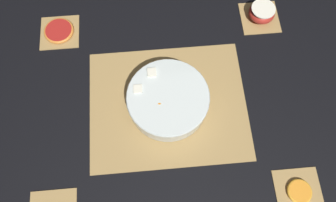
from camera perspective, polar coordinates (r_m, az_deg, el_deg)
ground_plane at (r=1.05m, az=0.00°, el=-0.68°), size 6.00×6.00×0.00m
bamboo_mat_center at (r=1.04m, az=0.00°, el=-0.62°), size 0.50×0.41×0.01m
coaster_mat_near_left at (r=1.24m, az=15.67°, el=13.82°), size 0.13×0.13×0.01m
coaster_mat_near_right at (r=1.22m, az=-18.34°, el=11.30°), size 0.13×0.13×0.01m
coaster_mat_far_left at (r=1.05m, az=21.78°, el=-14.46°), size 0.13×0.13×0.01m
fruit_salad_bowl at (r=1.00m, az=-0.01°, el=0.27°), size 0.25×0.25×0.08m
apple_half at (r=1.22m, az=16.02°, el=14.58°), size 0.09×0.09×0.05m
orange_slice_whole at (r=1.04m, az=21.94°, el=-14.41°), size 0.07×0.07×0.01m
grapefruit_slice at (r=1.22m, az=-18.47°, el=11.53°), size 0.10×0.10×0.01m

